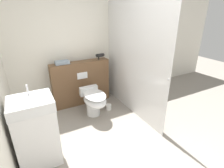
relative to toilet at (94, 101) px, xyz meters
name	(u,v)px	position (x,y,z in m)	size (l,w,h in m)	color
ground_plane	(136,161)	(0.06, -1.34, -0.33)	(12.00, 12.00, 0.00)	gray
wall_back	(79,45)	(0.06, 0.87, 0.92)	(8.00, 0.06, 2.50)	silver
partition_panel	(81,83)	(-0.03, 0.63, 0.15)	(1.25, 0.24, 0.95)	brown
shower_glass	(132,61)	(0.76, -0.14, 0.73)	(0.04, 1.96, 2.12)	silver
toilet	(94,101)	(0.00, 0.00, 0.00)	(0.39, 0.67, 0.53)	white
sink_vanity	(36,132)	(-1.09, -0.69, 0.16)	(0.52, 0.46, 1.11)	white
hair_drier	(100,55)	(0.43, 0.60, 0.72)	(0.20, 0.07, 0.13)	black
folded_towel	(62,62)	(-0.38, 0.65, 0.66)	(0.27, 0.16, 0.06)	#8C9EAD
spare_toilet_roll	(109,107)	(0.35, 0.06, -0.27)	(0.11, 0.11, 0.11)	white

